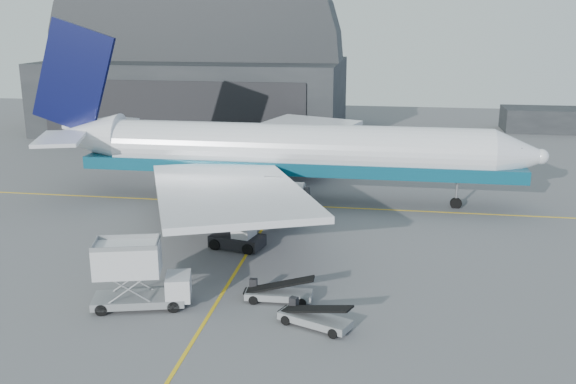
% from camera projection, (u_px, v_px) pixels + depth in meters
% --- Properties ---
extents(ground, '(200.00, 200.00, 0.00)m').
position_uv_depth(ground, '(232.00, 278.00, 48.85)').
color(ground, '#565659').
rests_on(ground, ground).
extents(taxi_lines, '(80.00, 42.12, 0.02)m').
position_uv_depth(taxi_lines, '(264.00, 226.00, 60.91)').
color(taxi_lines, yellow).
rests_on(taxi_lines, ground).
extents(hangar, '(50.00, 28.30, 28.00)m').
position_uv_depth(hangar, '(197.00, 74.00, 111.52)').
color(hangar, black).
rests_on(hangar, ground).
extents(distant_bldg_a, '(14.00, 8.00, 4.00)m').
position_uv_depth(distant_bldg_a, '(543.00, 131.00, 111.67)').
color(distant_bldg_a, black).
rests_on(distant_bldg_a, ground).
extents(airliner, '(55.18, 53.51, 19.37)m').
position_uv_depth(airliner, '(278.00, 151.00, 68.19)').
color(airliner, white).
rests_on(airliner, ground).
extents(catering_truck, '(7.01, 4.04, 4.54)m').
position_uv_depth(catering_truck, '(137.00, 276.00, 43.42)').
color(catering_truck, gray).
rests_on(catering_truck, ground).
extents(pushback_tug, '(4.88, 3.45, 2.06)m').
position_uv_depth(pushback_tug, '(239.00, 239.00, 55.09)').
color(pushback_tug, black).
rests_on(pushback_tug, ground).
extents(belt_loader_a, '(4.99, 1.89, 1.89)m').
position_uv_depth(belt_loader_a, '(278.00, 293.00, 44.81)').
color(belt_loader_a, gray).
rests_on(belt_loader_a, ground).
extents(belt_loader_b, '(5.06, 3.30, 1.92)m').
position_uv_depth(belt_loader_b, '(314.00, 318.00, 41.10)').
color(belt_loader_b, gray).
rests_on(belt_loader_b, ground).
extents(traffic_cone, '(0.41, 0.41, 0.60)m').
position_uv_depth(traffic_cone, '(214.00, 242.00, 55.85)').
color(traffic_cone, '#F84D07').
rests_on(traffic_cone, ground).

